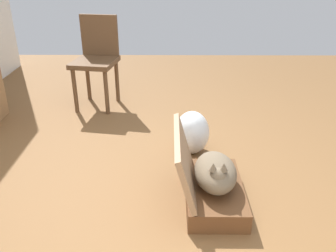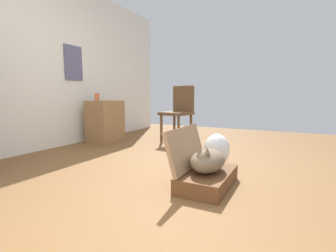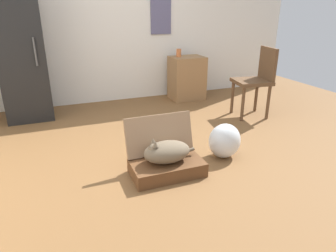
# 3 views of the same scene
# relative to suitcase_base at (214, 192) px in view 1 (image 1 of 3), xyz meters

# --- Properties ---
(ground_plane) EXTENTS (7.68, 7.68, 0.00)m
(ground_plane) POSITION_rel_suitcase_base_xyz_m (0.10, 0.40, -0.07)
(ground_plane) COLOR brown
(ground_plane) RESTS_ON ground
(suitcase_base) EXTENTS (0.67, 0.38, 0.14)m
(suitcase_base) POSITION_rel_suitcase_base_xyz_m (0.00, 0.00, 0.00)
(suitcase_base) COLOR brown
(suitcase_base) RESTS_ON ground
(suitcase_lid) EXTENTS (0.67, 0.14, 0.38)m
(suitcase_lid) POSITION_rel_suitcase_base_xyz_m (0.00, 0.21, 0.26)
(suitcase_lid) COLOR #9B7756
(suitcase_lid) RESTS_ON suitcase_base
(cat) EXTENTS (0.52, 0.28, 0.24)m
(cat) POSITION_rel_suitcase_base_xyz_m (-0.01, 0.00, 0.17)
(cat) COLOR brown
(cat) RESTS_ON suitcase_base
(plastic_bag_white) EXTENTS (0.34, 0.29, 0.36)m
(plastic_bag_white) POSITION_rel_suitcase_base_xyz_m (0.68, 0.12, 0.11)
(plastic_bag_white) COLOR silver
(plastic_bag_white) RESTS_ON ground
(chair) EXTENTS (0.54, 0.50, 0.96)m
(chair) POSITION_rel_suitcase_base_xyz_m (1.77, 1.10, 0.47)
(chair) COLOR brown
(chair) RESTS_ON ground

